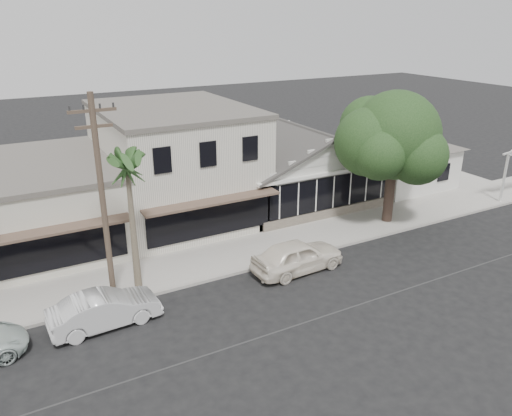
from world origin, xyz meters
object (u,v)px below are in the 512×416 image
utility_pole (103,199)px  shade_tree (391,137)px  car_0 (298,256)px  car_1 (105,310)px

utility_pole → shade_tree: bearing=5.0°
car_0 → car_1: (-9.23, -0.20, -0.08)m
utility_pole → car_0: utility_pole is taller
utility_pole → car_0: 9.52m
utility_pole → shade_tree: 16.58m
car_1 → shade_tree: size_ratio=0.55×
shade_tree → car_0: bearing=-160.9°
car_1 → shade_tree: bearing=-83.1°
car_1 → shade_tree: 18.02m
utility_pole → car_1: bearing=-114.6°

